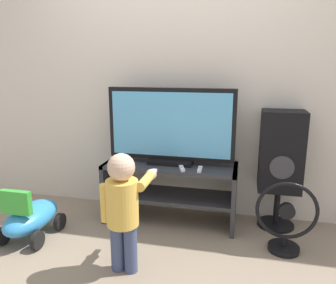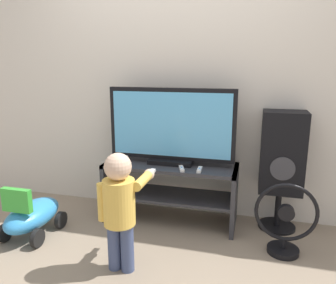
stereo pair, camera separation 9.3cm
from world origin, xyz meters
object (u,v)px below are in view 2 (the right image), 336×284
(television, at_px, (171,127))
(game_console, at_px, (123,160))
(speaker_tower, at_px, (282,155))
(remote_primary, at_px, (200,170))
(ride_on_toy, at_px, (32,215))
(floor_fan, at_px, (285,223))
(child, at_px, (120,203))
(remote_secondary, at_px, (182,169))

(television, xyz_separation_m, game_console, (-0.43, -0.09, -0.30))
(game_console, relative_size, speaker_tower, 0.17)
(remote_primary, height_order, ride_on_toy, remote_primary)
(remote_primary, relative_size, ride_on_toy, 0.22)
(game_console, xyz_separation_m, floor_fan, (1.39, -0.23, -0.31))
(remote_primary, distance_m, child, 0.80)
(television, xyz_separation_m, speaker_tower, (0.94, 0.09, -0.21))
(television, relative_size, floor_fan, 2.00)
(floor_fan, bearing_deg, remote_primary, 165.79)
(speaker_tower, height_order, ride_on_toy, speaker_tower)
(television, distance_m, game_console, 0.53)
(television, distance_m, remote_primary, 0.45)
(television, height_order, speaker_tower, television)
(remote_primary, relative_size, child, 0.16)
(remote_secondary, bearing_deg, child, -112.28)
(ride_on_toy, bearing_deg, television, 29.05)
(floor_fan, height_order, ride_on_toy, floor_fan)
(remote_primary, xyz_separation_m, remote_secondary, (-0.15, -0.01, 0.00))
(game_console, xyz_separation_m, remote_secondary, (0.56, -0.07, -0.01))
(child, distance_m, floor_fan, 1.24)
(remote_secondary, bearing_deg, remote_primary, 5.10)
(television, bearing_deg, remote_secondary, -50.41)
(remote_primary, height_order, speaker_tower, speaker_tower)
(remote_secondary, bearing_deg, speaker_tower, 17.33)
(remote_secondary, relative_size, floor_fan, 0.24)
(game_console, distance_m, remote_primary, 0.71)
(child, height_order, ride_on_toy, child)
(remote_primary, height_order, remote_secondary, same)
(remote_primary, bearing_deg, speaker_tower, 19.93)
(ride_on_toy, bearing_deg, remote_secondary, 19.67)
(television, xyz_separation_m, remote_secondary, (0.13, -0.16, -0.32))
(floor_fan, bearing_deg, game_console, 170.59)
(remote_primary, distance_m, floor_fan, 0.77)
(television, relative_size, child, 1.32)
(child, distance_m, speaker_tower, 1.42)
(ride_on_toy, bearing_deg, floor_fan, 7.41)
(game_console, bearing_deg, remote_primary, -4.64)
(game_console, bearing_deg, remote_secondary, -7.23)
(television, xyz_separation_m, remote_primary, (0.28, -0.15, -0.32))
(ride_on_toy, bearing_deg, child, -14.86)
(television, bearing_deg, child, -99.60)
(remote_primary, xyz_separation_m, child, (-0.42, -0.67, -0.05))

